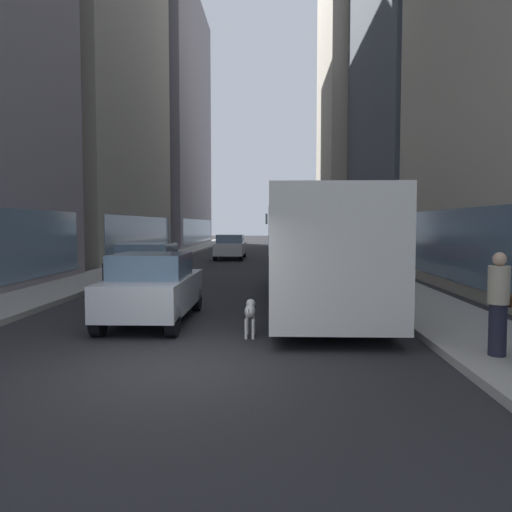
{
  "coord_description": "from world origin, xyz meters",
  "views": [
    {
      "loc": [
        1.6,
        -7.9,
        2.29
      ],
      "look_at": [
        1.12,
        6.32,
        1.4
      ],
      "focal_mm": 35.66,
      "sensor_mm": 36.0,
      "label": 1
    }
  ],
  "objects_px": {
    "car_silver_sedan": "(153,287)",
    "dalmatian_dog": "(250,311)",
    "car_red_coupe": "(293,248)",
    "car_blue_hatchback": "(285,239)",
    "pedestrian_with_handbag": "(499,303)",
    "car_black_suv": "(149,266)",
    "transit_bus": "(315,242)",
    "car_white_van": "(230,247)"
  },
  "relations": [
    {
      "from": "car_red_coupe",
      "to": "pedestrian_with_handbag",
      "type": "height_order",
      "value": "pedestrian_with_handbag"
    },
    {
      "from": "car_blue_hatchback",
      "to": "car_red_coupe",
      "type": "relative_size",
      "value": 1.11
    },
    {
      "from": "car_red_coupe",
      "to": "dalmatian_dog",
      "type": "relative_size",
      "value": 4.43
    },
    {
      "from": "transit_bus",
      "to": "dalmatian_dog",
      "type": "bearing_deg",
      "value": -110.89
    },
    {
      "from": "dalmatian_dog",
      "to": "car_black_suv",
      "type": "bearing_deg",
      "value": 117.4
    },
    {
      "from": "car_silver_sedan",
      "to": "dalmatian_dog",
      "type": "relative_size",
      "value": 4.2
    },
    {
      "from": "car_red_coupe",
      "to": "dalmatian_dog",
      "type": "distance_m",
      "value": 20.69
    },
    {
      "from": "transit_bus",
      "to": "car_white_van",
      "type": "xyz_separation_m",
      "value": [
        -4.0,
        18.64,
        -0.95
      ]
    },
    {
      "from": "car_red_coupe",
      "to": "pedestrian_with_handbag",
      "type": "distance_m",
      "value": 22.73
    },
    {
      "from": "car_white_van",
      "to": "car_black_suv",
      "type": "distance_m",
      "value": 15.51
    },
    {
      "from": "car_red_coupe",
      "to": "car_black_suv",
      "type": "xyz_separation_m",
      "value": [
        -5.6,
        -13.04,
        0.0
      ]
    },
    {
      "from": "car_silver_sedan",
      "to": "dalmatian_dog",
      "type": "distance_m",
      "value": 2.74
    },
    {
      "from": "car_white_van",
      "to": "transit_bus",
      "type": "bearing_deg",
      "value": -77.89
    },
    {
      "from": "car_white_van",
      "to": "car_silver_sedan",
      "type": "xyz_separation_m",
      "value": [
        0.0,
        -21.6,
        -0.0
      ]
    },
    {
      "from": "car_black_suv",
      "to": "dalmatian_dog",
      "type": "distance_m",
      "value": 8.55
    },
    {
      "from": "dalmatian_dog",
      "to": "car_red_coupe",
      "type": "bearing_deg",
      "value": 85.37
    },
    {
      "from": "car_white_van",
      "to": "car_silver_sedan",
      "type": "height_order",
      "value": "same"
    },
    {
      "from": "car_red_coupe",
      "to": "dalmatian_dog",
      "type": "bearing_deg",
      "value": -94.63
    },
    {
      "from": "transit_bus",
      "to": "car_blue_hatchback",
      "type": "height_order",
      "value": "transit_bus"
    },
    {
      "from": "car_blue_hatchback",
      "to": "car_silver_sedan",
      "type": "distance_m",
      "value": 39.51
    },
    {
      "from": "car_silver_sedan",
      "to": "pedestrian_with_handbag",
      "type": "relative_size",
      "value": 2.39
    },
    {
      "from": "car_blue_hatchback",
      "to": "pedestrian_with_handbag",
      "type": "distance_m",
      "value": 42.76
    },
    {
      "from": "car_white_van",
      "to": "car_red_coupe",
      "type": "distance_m",
      "value": 4.66
    },
    {
      "from": "car_blue_hatchback",
      "to": "dalmatian_dog",
      "type": "distance_m",
      "value": 40.75
    },
    {
      "from": "car_blue_hatchback",
      "to": "car_black_suv",
      "type": "xyz_separation_m",
      "value": [
        -5.6,
        -33.13,
        0.0
      ]
    },
    {
      "from": "car_silver_sedan",
      "to": "pedestrian_with_handbag",
      "type": "bearing_deg",
      "value": -27.65
    },
    {
      "from": "car_white_van",
      "to": "car_red_coupe",
      "type": "xyz_separation_m",
      "value": [
        4.0,
        -2.39,
        -0.0
      ]
    },
    {
      "from": "car_blue_hatchback",
      "to": "pedestrian_with_handbag",
      "type": "relative_size",
      "value": 2.8
    },
    {
      "from": "transit_bus",
      "to": "pedestrian_with_handbag",
      "type": "height_order",
      "value": "transit_bus"
    },
    {
      "from": "car_blue_hatchback",
      "to": "car_red_coupe",
      "type": "height_order",
      "value": "same"
    },
    {
      "from": "car_black_suv",
      "to": "dalmatian_dog",
      "type": "height_order",
      "value": "car_black_suv"
    },
    {
      "from": "car_blue_hatchback",
      "to": "dalmatian_dog",
      "type": "height_order",
      "value": "car_blue_hatchback"
    },
    {
      "from": "car_white_van",
      "to": "car_black_suv",
      "type": "height_order",
      "value": "same"
    },
    {
      "from": "car_silver_sedan",
      "to": "car_black_suv",
      "type": "distance_m",
      "value": 6.38
    },
    {
      "from": "car_silver_sedan",
      "to": "dalmatian_dog",
      "type": "bearing_deg",
      "value": -31.09
    },
    {
      "from": "car_blue_hatchback",
      "to": "car_silver_sedan",
      "type": "bearing_deg",
      "value": -95.81
    },
    {
      "from": "transit_bus",
      "to": "car_silver_sedan",
      "type": "relative_size",
      "value": 2.85
    },
    {
      "from": "car_red_coupe",
      "to": "car_white_van",
      "type": "bearing_deg",
      "value": 149.14
    },
    {
      "from": "car_red_coupe",
      "to": "dalmatian_dog",
      "type": "xyz_separation_m",
      "value": [
        -1.67,
        -20.62,
        -0.31
      ]
    },
    {
      "from": "pedestrian_with_handbag",
      "to": "car_red_coupe",
      "type": "bearing_deg",
      "value": 96.22
    },
    {
      "from": "dalmatian_dog",
      "to": "car_silver_sedan",
      "type": "bearing_deg",
      "value": 148.91
    },
    {
      "from": "car_silver_sedan",
      "to": "dalmatian_dog",
      "type": "height_order",
      "value": "car_silver_sedan"
    }
  ]
}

